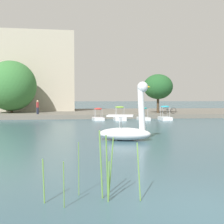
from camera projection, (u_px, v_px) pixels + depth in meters
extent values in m
plane|color=#385966|center=(208.00, 213.00, 5.74)|extent=(609.78, 609.78, 0.00)
cube|color=#6B665B|center=(98.00, 113.00, 43.46)|extent=(119.41, 21.43, 0.50)
ellipsoid|color=white|center=(124.00, 134.00, 15.91)|extent=(3.15, 1.98, 0.70)
cylinder|color=white|center=(141.00, 109.00, 15.74)|extent=(0.53, 0.43, 2.42)
sphere|color=white|center=(143.00, 87.00, 15.68)|extent=(0.70, 0.70, 0.59)
cone|color=yellow|center=(147.00, 87.00, 15.65)|extent=(0.42, 0.39, 0.32)
cube|color=white|center=(120.00, 116.00, 15.89)|extent=(1.64, 1.38, 0.08)
cylinder|color=silver|center=(120.00, 122.00, 15.41)|extent=(0.04, 0.04, 0.67)
cylinder|color=silver|center=(121.00, 121.00, 16.39)|extent=(0.04, 0.04, 0.67)
cube|color=white|center=(165.00, 118.00, 31.21)|extent=(1.13, 2.01, 0.36)
ellipsoid|color=#2DB7D1|center=(165.00, 107.00, 31.16)|extent=(0.99, 1.06, 0.20)
cylinder|color=#B7B7BF|center=(160.00, 112.00, 31.54)|extent=(0.04, 0.04, 1.12)
cylinder|color=#B7B7BF|center=(167.00, 111.00, 31.64)|extent=(0.04, 0.04, 1.12)
cylinder|color=#B7B7BF|center=(163.00, 112.00, 30.72)|extent=(0.04, 0.04, 1.12)
cylinder|color=#B7B7BF|center=(170.00, 112.00, 30.82)|extent=(0.04, 0.04, 1.12)
cube|color=white|center=(143.00, 119.00, 31.17)|extent=(1.18, 2.07, 0.33)
ellipsoid|color=teal|center=(143.00, 108.00, 31.12)|extent=(0.92, 1.35, 0.20)
cylinder|color=#B7B7BF|center=(139.00, 112.00, 31.59)|extent=(0.04, 0.04, 0.98)
cylinder|color=#B7B7BF|center=(145.00, 112.00, 31.71)|extent=(0.04, 0.04, 0.98)
cylinder|color=#B7B7BF|center=(142.00, 113.00, 30.57)|extent=(0.04, 0.04, 0.98)
cylinder|color=#B7B7BF|center=(148.00, 113.00, 30.69)|extent=(0.04, 0.04, 0.98)
cube|color=white|center=(120.00, 119.00, 30.68)|extent=(1.25, 1.90, 0.38)
ellipsoid|color=#8CCC38|center=(120.00, 107.00, 30.63)|extent=(1.05, 1.01, 0.20)
cylinder|color=#B7B7BF|center=(115.00, 112.00, 30.98)|extent=(0.04, 0.04, 1.05)
cylinder|color=#B7B7BF|center=(123.00, 112.00, 31.09)|extent=(0.04, 0.04, 1.05)
cylinder|color=#B7B7BF|center=(116.00, 112.00, 30.21)|extent=(0.04, 0.04, 1.05)
cylinder|color=#B7B7BF|center=(124.00, 112.00, 30.32)|extent=(0.04, 0.04, 1.05)
cube|color=white|center=(98.00, 119.00, 30.97)|extent=(1.31, 1.90, 0.31)
ellipsoid|color=red|center=(98.00, 109.00, 30.93)|extent=(1.00, 1.18, 0.20)
cylinder|color=#B7B7BF|center=(94.00, 113.00, 31.29)|extent=(0.04, 0.04, 0.93)
cylinder|color=#B7B7BF|center=(101.00, 113.00, 31.44)|extent=(0.04, 0.04, 0.93)
cylinder|color=#B7B7BF|center=(96.00, 113.00, 30.45)|extent=(0.04, 0.04, 0.93)
cylinder|color=#B7B7BF|center=(102.00, 113.00, 30.61)|extent=(0.04, 0.04, 0.93)
cylinder|color=#4C3823|center=(11.00, 103.00, 37.49)|extent=(0.33, 0.33, 2.68)
ellipsoid|color=#387538|center=(11.00, 86.00, 37.39)|extent=(7.52, 7.74, 6.56)
cylinder|color=#423323|center=(158.00, 100.00, 37.08)|extent=(0.31, 0.31, 3.28)
ellipsoid|color=#235628|center=(158.00, 87.00, 37.00)|extent=(5.18, 5.17, 3.24)
cube|color=#23283D|center=(38.00, 111.00, 33.79)|extent=(0.26, 0.26, 0.81)
cube|color=#A53333|center=(38.00, 105.00, 33.76)|extent=(0.29, 0.29, 0.61)
sphere|color=tan|center=(38.00, 101.00, 33.74)|extent=(0.26, 0.26, 0.26)
torus|color=black|center=(173.00, 111.00, 35.20)|extent=(0.75, 0.13, 0.75)
torus|color=black|center=(165.00, 111.00, 34.97)|extent=(0.75, 0.13, 0.75)
cube|color=black|center=(169.00, 110.00, 35.08)|extent=(0.96, 0.15, 0.04)
cylinder|color=black|center=(168.00, 109.00, 35.03)|extent=(0.03, 0.03, 0.32)
cube|color=#B2A893|center=(16.00, 73.00, 45.94)|extent=(19.02, 11.34, 11.93)
cylinder|color=#669942|center=(79.00, 169.00, 6.70)|extent=(0.02, 0.14, 1.30)
cylinder|color=#669942|center=(109.00, 182.00, 6.36)|extent=(0.05, 0.05, 0.91)
cylinder|color=#669942|center=(107.00, 167.00, 6.50)|extent=(0.10, 0.20, 1.49)
cylinder|color=#669942|center=(111.00, 169.00, 6.40)|extent=(0.13, 0.14, 1.44)
cylinder|color=#669942|center=(101.00, 165.00, 6.52)|extent=(0.11, 0.10, 1.59)
cylinder|color=#669942|center=(44.00, 181.00, 6.26)|extent=(0.06, 0.03, 0.99)
cylinder|color=#669942|center=(139.00, 172.00, 6.44)|extent=(0.08, 0.17, 1.31)
cylinder|color=#669942|center=(64.00, 185.00, 5.93)|extent=(0.02, 0.15, 1.01)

